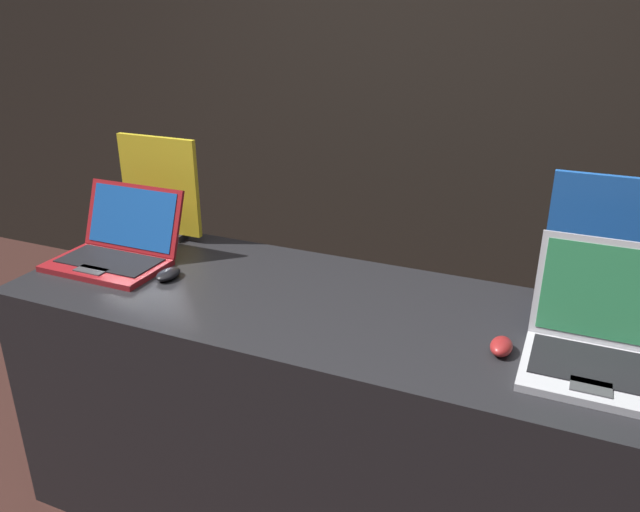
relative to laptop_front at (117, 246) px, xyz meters
name	(u,v)px	position (x,y,z in m)	size (l,w,h in m)	color
wall_back	(450,66)	(0.77, 1.59, 0.49)	(8.00, 0.05, 2.80)	black
display_counter	(321,416)	(0.77, 0.00, -0.48)	(1.98, 0.71, 0.85)	black
laptop_front	(117,246)	(0.00, 0.00, 0.00)	(0.39, 0.33, 0.24)	maroon
mouse_front	(168,274)	(0.25, -0.05, -0.04)	(0.06, 0.10, 0.03)	black
promo_stand_front	(160,191)	(0.00, 0.26, 0.13)	(0.33, 0.07, 0.39)	black
laptop_back	(596,340)	(1.54, -0.05, 0.01)	(0.33, 0.33, 0.30)	#B7B7BC
mouse_back	(501,346)	(1.32, -0.09, -0.04)	(0.06, 0.09, 0.04)	maroon
promo_stand_back	(606,250)	(1.54, 0.26, 0.14)	(0.33, 0.07, 0.41)	black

